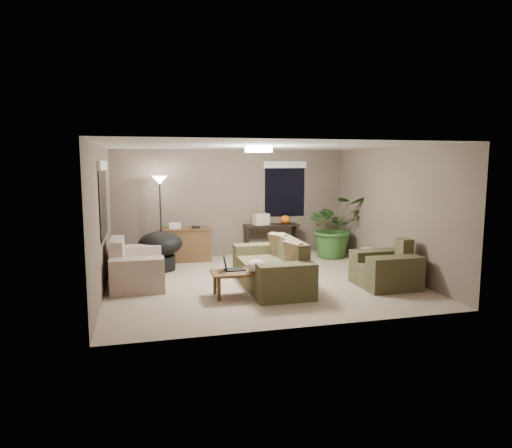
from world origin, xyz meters
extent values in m
plane|color=gray|center=(0.00, 0.00, 0.00)|extent=(5.50, 5.50, 0.00)
plane|color=white|center=(0.00, 0.00, 2.50)|extent=(5.50, 5.50, 0.00)
plane|color=#6D5D51|center=(0.00, 2.50, 1.25)|extent=(5.50, 0.00, 5.50)
plane|color=#6D5D51|center=(0.00, -2.50, 1.25)|extent=(5.50, 0.00, 5.50)
plane|color=#6D5D51|center=(-2.75, 0.00, 1.25)|extent=(0.00, 5.00, 5.00)
plane|color=#6D5D51|center=(2.75, 0.00, 1.25)|extent=(0.00, 5.00, 5.00)
cube|color=#4E4A2F|center=(0.12, -0.38, 0.21)|extent=(0.95, 1.48, 0.42)
cube|color=brown|center=(0.49, -0.38, 0.64)|extent=(0.22, 1.48, 0.43)
cube|color=#4B472D|center=(0.12, -1.30, 0.30)|extent=(0.95, 0.36, 0.60)
cube|color=brown|center=(0.12, 0.54, 0.30)|extent=(0.95, 0.36, 0.60)
cube|color=#8C7251|center=(0.42, -0.83, 0.65)|extent=(0.34, 0.49, 0.47)
cube|color=#8C7251|center=(0.42, 0.07, 0.65)|extent=(0.38, 0.50, 0.47)
cube|color=beige|center=(-2.19, 0.33, 0.21)|extent=(0.90, 0.88, 0.42)
cube|color=beige|center=(-2.53, 0.33, 0.64)|extent=(0.22, 0.88, 0.43)
cube|color=#BDB1A1|center=(-2.19, -0.29, 0.30)|extent=(0.90, 0.36, 0.60)
cube|color=beige|center=(-2.19, 0.95, 0.30)|extent=(0.90, 0.36, 0.60)
cube|color=#4C492D|center=(2.10, -0.92, 0.21)|extent=(0.95, 0.28, 0.42)
cube|color=brown|center=(2.47, -0.92, 0.64)|extent=(0.22, 0.28, 0.43)
cube|color=#48452B|center=(2.10, -1.24, 0.30)|extent=(0.95, 0.36, 0.60)
cube|color=#444229|center=(2.10, -0.60, 0.30)|extent=(0.95, 0.36, 0.60)
cube|color=brown|center=(-0.51, -0.86, 0.40)|extent=(1.00, 0.55, 0.04)
cylinder|color=brown|center=(-0.93, -1.06, 0.19)|extent=(0.06, 0.06, 0.38)
cylinder|color=brown|center=(-0.09, -1.06, 0.19)|extent=(0.06, 0.06, 0.38)
cylinder|color=brown|center=(-0.93, -0.66, 0.19)|extent=(0.06, 0.06, 0.38)
cylinder|color=brown|center=(-0.09, -0.66, 0.19)|extent=(0.06, 0.06, 0.38)
cube|color=black|center=(-0.61, -0.76, 0.43)|extent=(0.34, 0.24, 0.02)
cube|color=black|center=(-0.77, -0.76, 0.55)|extent=(0.11, 0.24, 0.22)
ellipsoid|color=white|center=(-0.31, -1.01, 0.53)|extent=(0.33, 0.30, 0.22)
cube|color=brown|center=(-1.13, 2.09, 0.35)|extent=(1.05, 0.45, 0.71)
cube|color=brown|center=(-1.13, 2.09, 0.73)|extent=(1.10, 0.50, 0.04)
cube|color=silver|center=(-1.38, 2.09, 0.81)|extent=(0.27, 0.23, 0.12)
cube|color=black|center=(-0.93, 2.04, 0.77)|extent=(0.20, 0.23, 0.04)
cube|color=black|center=(0.88, 2.22, 0.73)|extent=(1.30, 0.40, 0.04)
cube|color=black|center=(0.28, 2.22, 0.35)|extent=(0.05, 0.38, 0.71)
cube|color=black|center=(1.48, 2.22, 0.35)|extent=(0.05, 0.38, 0.71)
cube|color=black|center=(0.88, 2.22, 0.15)|extent=(1.25, 0.36, 0.03)
ellipsoid|color=orange|center=(1.23, 2.22, 0.85)|extent=(0.31, 0.31, 0.20)
cube|color=beige|center=(0.63, 2.22, 0.88)|extent=(0.38, 0.31, 0.26)
cylinder|color=black|center=(-1.74, 1.33, 0.15)|extent=(0.60, 0.60, 0.30)
ellipsoid|color=black|center=(-1.74, 1.33, 0.55)|extent=(1.14, 1.14, 0.50)
cylinder|color=black|center=(-1.69, 2.02, 0.01)|extent=(0.28, 0.28, 0.02)
cylinder|color=black|center=(-1.69, 2.02, 0.90)|extent=(0.04, 0.04, 1.78)
cone|color=white|center=(-1.69, 2.02, 1.82)|extent=(0.32, 0.32, 0.18)
cylinder|color=white|center=(0.00, 0.00, 2.44)|extent=(0.50, 0.50, 0.10)
imported|color=#2D5923|center=(2.25, 1.67, 0.56)|extent=(1.30, 1.44, 1.12)
cube|color=tan|center=(2.29, 0.07, 0.01)|extent=(0.32, 0.32, 0.03)
cylinder|color=tan|center=(2.29, 0.07, 0.25)|extent=(0.12, 0.12, 0.44)
cube|color=tan|center=(2.29, 0.07, 0.48)|extent=(0.22, 0.22, 0.03)
cube|color=black|center=(-2.73, 0.30, 1.55)|extent=(0.01, 1.50, 1.30)
cube|color=white|center=(-2.71, 0.30, 2.15)|extent=(0.05, 1.56, 0.16)
cube|color=black|center=(1.30, 2.48, 1.55)|extent=(1.00, 0.01, 1.30)
cube|color=white|center=(1.30, 2.46, 2.15)|extent=(1.06, 0.05, 0.16)
camera|label=1|loc=(-2.10, -8.06, 2.20)|focal=32.00mm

